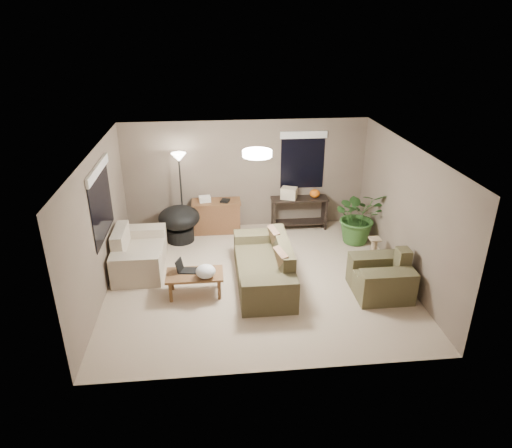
{
  "coord_description": "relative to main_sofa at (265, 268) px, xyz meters",
  "views": [
    {
      "loc": [
        -0.78,
        -7.42,
        4.5
      ],
      "look_at": [
        0.0,
        0.2,
        1.05
      ],
      "focal_mm": 32.0,
      "sensor_mm": 36.0,
      "label": 1
    }
  ],
  "objects": [
    {
      "name": "laptop",
      "position": [
        -1.46,
        -0.19,
        0.19
      ],
      "size": [
        0.41,
        0.27,
        0.24
      ],
      "color": "black",
      "rests_on": "coffee_table"
    },
    {
      "name": "floor_lamp",
      "position": [
        -1.6,
        2.22,
        1.3
      ],
      "size": [
        0.32,
        0.32,
        1.91
      ],
      "color": "black",
      "rests_on": "ground"
    },
    {
      "name": "window_back",
      "position": [
        1.16,
        2.6,
        1.49
      ],
      "size": [
        1.06,
        0.05,
        1.33
      ],
      "color": "black",
      "rests_on": "room_shell"
    },
    {
      "name": "window_left",
      "position": [
        -2.87,
        0.43,
        1.49
      ],
      "size": [
        0.05,
        1.56,
        1.33
      ],
      "color": "black",
      "rests_on": "room_shell"
    },
    {
      "name": "pumpkin",
      "position": [
        1.42,
        2.33,
        0.55
      ],
      "size": [
        0.25,
        0.25,
        0.19
      ],
      "primitive_type": "ellipsoid",
      "rotation": [
        0.0,
        0.0,
        -0.08
      ],
      "color": "orange",
      "rests_on": "console_table"
    },
    {
      "name": "cardboard_box",
      "position": [
        0.82,
        2.33,
        0.58
      ],
      "size": [
        0.42,
        0.37,
        0.26
      ],
      "primitive_type": "cube",
      "rotation": [
        0.0,
        0.0,
        -0.39
      ],
      "color": "beige",
      "rests_on": "console_table"
    },
    {
      "name": "desk",
      "position": [
        -0.84,
        2.33,
        0.08
      ],
      "size": [
        1.1,
        0.5,
        0.75
      ],
      "color": "brown",
      "rests_on": "ground"
    },
    {
      "name": "coffee_table",
      "position": [
        -1.29,
        -0.29,
        0.06
      ],
      "size": [
        1.0,
        0.55,
        0.42
      ],
      "color": "brown",
      "rests_on": "ground"
    },
    {
      "name": "room_shell",
      "position": [
        -0.14,
        0.13,
        0.96
      ],
      "size": [
        5.5,
        5.5,
        5.5
      ],
      "color": "#C4AC91",
      "rests_on": "ground"
    },
    {
      "name": "console_table",
      "position": [
        1.07,
        2.33,
        0.14
      ],
      "size": [
        1.3,
        0.4,
        0.75
      ],
      "color": "black",
      "rests_on": "ground"
    },
    {
      "name": "throw_pillows",
      "position": [
        0.26,
        -0.0,
        0.36
      ],
      "size": [
        0.32,
        1.39,
        0.47
      ],
      "color": "#8C7251",
      "rests_on": "main_sofa"
    },
    {
      "name": "armchair",
      "position": [
        2.01,
        -0.56,
        0.0
      ],
      "size": [
        0.95,
        1.0,
        0.85
      ],
      "color": "brown",
      "rests_on": "ground"
    },
    {
      "name": "houseplant",
      "position": [
        2.22,
        1.49,
        0.18
      ],
      "size": [
        1.1,
        1.22,
        0.95
      ],
      "primitive_type": "imported",
      "color": "#2D5923",
      "rests_on": "ground"
    },
    {
      "name": "papasan_chair",
      "position": [
        -1.66,
        1.93,
        0.17
      ],
      "size": [
        1.06,
        1.06,
        0.8
      ],
      "color": "black",
      "rests_on": "ground"
    },
    {
      "name": "loveseat",
      "position": [
        -2.41,
        0.78,
        0.0
      ],
      "size": [
        0.9,
        1.6,
        0.85
      ],
      "color": "#BEB8A2",
      "rests_on": "ground"
    },
    {
      "name": "plastic_bag",
      "position": [
        -1.09,
        -0.44,
        0.25
      ],
      "size": [
        0.43,
        0.41,
        0.24
      ],
      "primitive_type": "ellipsoid",
      "rotation": [
        0.0,
        0.0,
        -0.35
      ],
      "color": "white",
      "rests_on": "coffee_table"
    },
    {
      "name": "ceiling_fixture",
      "position": [
        -0.14,
        0.13,
        2.15
      ],
      "size": [
        0.5,
        0.5,
        0.1
      ],
      "primitive_type": "cylinder",
      "color": "white",
      "rests_on": "room_shell"
    },
    {
      "name": "cat_scratching_post",
      "position": [
        2.28,
        0.61,
        -0.08
      ],
      "size": [
        0.32,
        0.32,
        0.5
      ],
      "color": "tan",
      "rests_on": "ground"
    },
    {
      "name": "desk_papers",
      "position": [
        -1.0,
        2.32,
        0.51
      ],
      "size": [
        0.71,
        0.3,
        0.12
      ],
      "color": "silver",
      "rests_on": "desk"
    },
    {
      "name": "main_sofa",
      "position": [
        0.0,
        0.0,
        0.0
      ],
      "size": [
        0.95,
        2.2,
        0.85
      ],
      "color": "#47412A",
      "rests_on": "ground"
    }
  ]
}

